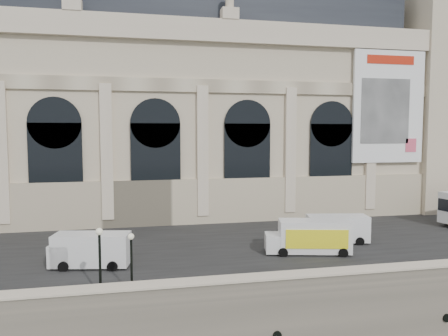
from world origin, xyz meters
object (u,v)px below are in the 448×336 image
object	(u,v)px
van_b	(87,250)
van_c	(334,229)
lamp_left	(100,263)
lamp_right	(131,264)
box_truck	(310,237)

from	to	relation	value
van_b	van_c	size ratio (longest dim) A/B	1.02
lamp_left	lamp_right	world-z (taller)	lamp_left
van_b	lamp_left	size ratio (longest dim) A/B	1.41
van_c	box_truck	distance (m)	4.57
van_c	lamp_right	xyz separation A→B (m)	(-18.02, -9.05, 0.64)
lamp_right	van_c	bearing A→B (deg)	26.66
van_b	van_c	xyz separation A→B (m)	(21.24, 2.79, -0.02)
van_b	box_truck	world-z (taller)	box_truck
van_c	lamp_left	bearing A→B (deg)	-155.43
lamp_right	box_truck	bearing A→B (deg)	23.14
box_truck	lamp_right	world-z (taller)	lamp_right
van_c	lamp_right	distance (m)	20.17
van_b	box_truck	bearing A→B (deg)	-0.25
lamp_left	van_c	bearing A→B (deg)	24.57
lamp_right	van_b	bearing A→B (deg)	117.24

